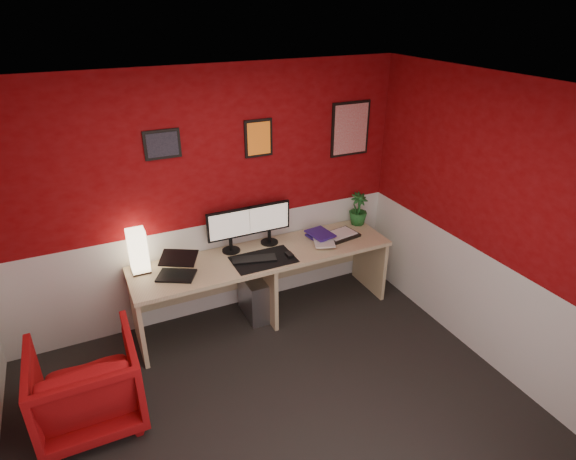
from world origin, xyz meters
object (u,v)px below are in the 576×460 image
(laptop, at_px, (175,266))
(pc_tower, at_px, (254,297))
(desk, at_px, (265,285))
(monitor_right, at_px, (269,217))
(shoji_lamp, at_px, (138,252))
(armchair, at_px, (87,384))
(zen_tray, at_px, (341,235))
(monitor_left, at_px, (230,225))
(potted_plant, at_px, (358,209))

(laptop, relative_size, pc_tower, 0.73)
(desk, bearing_deg, monitor_right, 54.52)
(shoji_lamp, relative_size, laptop, 1.21)
(monitor_right, xyz_separation_m, armchair, (-1.90, -0.88, -0.66))
(zen_tray, bearing_deg, pc_tower, 177.48)
(monitor_right, bearing_deg, monitor_left, -179.75)
(desk, bearing_deg, pc_tower, 151.67)
(monitor_right, height_order, zen_tray, monitor_right)
(laptop, height_order, potted_plant, potted_plant)
(pc_tower, bearing_deg, armchair, -155.27)
(laptop, bearing_deg, desk, 32.02)
(monitor_right, relative_size, zen_tray, 1.66)
(laptop, relative_size, monitor_left, 0.57)
(desk, height_order, monitor_left, monitor_left)
(monitor_left, relative_size, pc_tower, 1.29)
(laptop, height_order, monitor_right, monitor_right)
(laptop, xyz_separation_m, monitor_left, (0.61, 0.24, 0.18))
(desk, distance_m, monitor_left, 0.74)
(shoji_lamp, relative_size, armchair, 0.51)
(potted_plant, distance_m, pc_tower, 1.49)
(desk, relative_size, zen_tray, 7.43)
(laptop, height_order, armchair, laptop)
(shoji_lamp, distance_m, monitor_left, 0.88)
(pc_tower, bearing_deg, shoji_lamp, 173.82)
(desk, height_order, pc_tower, desk)
(shoji_lamp, xyz_separation_m, potted_plant, (2.36, 0.02, -0.02))
(zen_tray, bearing_deg, potted_plant, 30.22)
(laptop, height_order, zen_tray, laptop)
(zen_tray, height_order, armchair, zen_tray)
(monitor_right, distance_m, pc_tower, 0.84)
(shoji_lamp, xyz_separation_m, pc_tower, (1.05, -0.13, -0.70))
(monitor_left, bearing_deg, armchair, -149.38)
(monitor_left, height_order, armchair, monitor_left)
(desk, distance_m, armchair, 1.88)
(shoji_lamp, height_order, monitor_right, monitor_right)
(desk, relative_size, potted_plant, 7.26)
(monitor_right, bearing_deg, armchair, -155.14)
(zen_tray, height_order, pc_tower, zen_tray)
(monitor_left, distance_m, monitor_right, 0.41)
(armchair, bearing_deg, shoji_lamp, -124.65)
(zen_tray, xyz_separation_m, pc_tower, (-0.99, 0.04, -0.52))
(potted_plant, bearing_deg, desk, -170.44)
(monitor_right, distance_m, zen_tray, 0.81)
(laptop, distance_m, potted_plant, 2.10)
(shoji_lamp, distance_m, laptop, 0.37)
(laptop, relative_size, potted_plant, 0.92)
(monitor_left, xyz_separation_m, monitor_right, (0.41, 0.00, 0.00))
(shoji_lamp, height_order, monitor_left, monitor_left)
(monitor_right, bearing_deg, potted_plant, 0.22)
(laptop, xyz_separation_m, pc_tower, (0.77, 0.10, -0.61))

